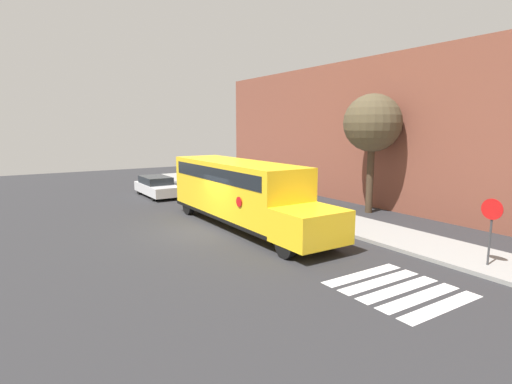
% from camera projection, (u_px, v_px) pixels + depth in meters
% --- Properties ---
extents(ground_plane, '(60.00, 60.00, 0.00)m').
position_uv_depth(ground_plane, '(203.00, 231.00, 18.50)').
color(ground_plane, '#28282B').
extents(sidewalk_strip, '(44.00, 3.00, 0.15)m').
position_uv_depth(sidewalk_strip, '(311.00, 213.00, 21.96)').
color(sidewalk_strip, gray).
rests_on(sidewalk_strip, ground).
extents(building_backdrop, '(32.00, 4.00, 8.86)m').
position_uv_depth(building_backdrop, '(393.00, 133.00, 24.73)').
color(building_backdrop, brown).
rests_on(building_backdrop, ground).
extents(crosswalk_stripes, '(3.30, 3.20, 0.01)m').
position_uv_depth(crosswalk_stripes, '(398.00, 289.00, 11.87)').
color(crosswalk_stripes, white).
rests_on(crosswalk_stripes, ground).
extents(school_bus, '(11.28, 2.57, 3.13)m').
position_uv_depth(school_bus, '(240.00, 190.00, 19.20)').
color(school_bus, yellow).
rests_on(school_bus, ground).
extents(parked_car, '(4.74, 1.82, 1.37)m').
position_uv_depth(parked_car, '(157.00, 186.00, 27.77)').
color(parked_car, silver).
rests_on(parked_car, ground).
extents(stop_sign, '(0.71, 0.10, 2.44)m').
position_uv_depth(stop_sign, '(491.00, 223.00, 13.30)').
color(stop_sign, '#38383A').
rests_on(stop_sign, ground).
extents(tree_near_sidewalk, '(3.16, 3.16, 6.58)m').
position_uv_depth(tree_near_sidewalk, '(372.00, 124.00, 21.77)').
color(tree_near_sidewalk, '#423323').
rests_on(tree_near_sidewalk, ground).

